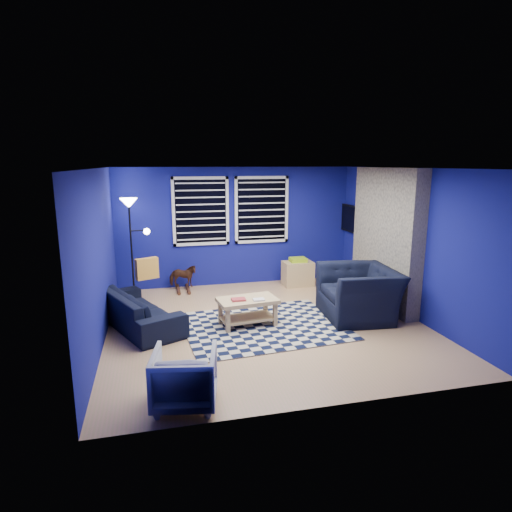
{
  "coord_description": "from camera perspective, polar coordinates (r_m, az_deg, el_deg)",
  "views": [
    {
      "loc": [
        -1.7,
        -6.37,
        2.57
      ],
      "look_at": [
        -0.1,
        0.3,
        1.08
      ],
      "focal_mm": 30.0,
      "sensor_mm": 36.0,
      "label": 1
    }
  ],
  "objects": [
    {
      "name": "floor",
      "position": [
        7.08,
        1.35,
        -9.04
      ],
      "size": [
        5.0,
        5.0,
        0.0
      ],
      "primitive_type": "plane",
      "color": "tan",
      "rests_on": "ground"
    },
    {
      "name": "ceiling",
      "position": [
        6.6,
        1.46,
        11.63
      ],
      "size": [
        5.0,
        5.0,
        0.0
      ],
      "primitive_type": "plane",
      "rotation": [
        3.14,
        0.0,
        0.0
      ],
      "color": "white",
      "rests_on": "wall_back"
    },
    {
      "name": "wall_back",
      "position": [
        9.13,
        -2.65,
        3.92
      ],
      "size": [
        5.0,
        0.0,
        5.0
      ],
      "primitive_type": "plane",
      "rotation": [
        1.57,
        0.0,
        0.0
      ],
      "color": "navy",
      "rests_on": "floor"
    },
    {
      "name": "wall_left",
      "position": [
        6.56,
        -20.21,
        -0.14
      ],
      "size": [
        0.0,
        5.0,
        5.0
      ],
      "primitive_type": "plane",
      "rotation": [
        1.57,
        0.0,
        1.57
      ],
      "color": "navy",
      "rests_on": "floor"
    },
    {
      "name": "wall_right",
      "position": [
        7.75,
        19.58,
        1.72
      ],
      "size": [
        0.0,
        5.0,
        5.0
      ],
      "primitive_type": "plane",
      "rotation": [
        1.57,
        0.0,
        -1.57
      ],
      "color": "navy",
      "rests_on": "floor"
    },
    {
      "name": "fireplace",
      "position": [
        8.1,
        16.8,
        1.96
      ],
      "size": [
        0.65,
        2.0,
        2.5
      ],
      "color": "gray",
      "rests_on": "floor"
    },
    {
      "name": "window_left",
      "position": [
        8.94,
        -7.37,
        5.92
      ],
      "size": [
        1.17,
        0.06,
        1.42
      ],
      "color": "black",
      "rests_on": "wall_back"
    },
    {
      "name": "window_right",
      "position": [
        9.17,
        0.77,
        6.17
      ],
      "size": [
        1.17,
        0.06,
        1.42
      ],
      "color": "black",
      "rests_on": "wall_back"
    },
    {
      "name": "tv",
      "position": [
        9.42,
        12.77,
        4.81
      ],
      "size": [
        0.07,
        1.0,
        0.58
      ],
      "color": "black",
      "rests_on": "wall_right"
    },
    {
      "name": "rug",
      "position": [
        6.98,
        1.0,
        -9.3
      ],
      "size": [
        2.65,
        2.19,
        0.02
      ],
      "primitive_type": "cube",
      "rotation": [
        0.0,
        0.0,
        0.08
      ],
      "color": "black",
      "rests_on": "floor"
    },
    {
      "name": "sofa",
      "position": [
        7.16,
        -15.4,
        -6.84
      ],
      "size": [
        2.08,
        1.5,
        0.57
      ],
      "primitive_type": "imported",
      "rotation": [
        0.0,
        0.0,
        2.0
      ],
      "color": "black",
      "rests_on": "floor"
    },
    {
      "name": "armchair_big",
      "position": [
        7.47,
        13.57,
        -4.8
      ],
      "size": [
        1.4,
        1.25,
        0.85
      ],
      "primitive_type": "imported",
      "rotation": [
        0.0,
        0.0,
        -1.65
      ],
      "color": "black",
      "rests_on": "floor"
    },
    {
      "name": "armchair_bent",
      "position": [
        4.85,
        -9.48,
        -15.67
      ],
      "size": [
        0.79,
        0.8,
        0.63
      ],
      "primitive_type": "imported",
      "rotation": [
        0.0,
        0.0,
        2.95
      ],
      "color": "gray",
      "rests_on": "floor"
    },
    {
      "name": "rocking_horse",
      "position": [
        8.88,
        -9.75,
        -2.67
      ],
      "size": [
        0.39,
        0.61,
        0.48
      ],
      "primitive_type": "imported",
      "rotation": [
        0.0,
        0.0,
        1.33
      ],
      "color": "#482817",
      "rests_on": "floor"
    },
    {
      "name": "coffee_table",
      "position": [
        6.92,
        -1.15,
        -6.69
      ],
      "size": [
        1.0,
        0.65,
        0.47
      ],
      "rotation": [
        0.0,
        0.0,
        0.12
      ],
      "color": "tan",
      "rests_on": "rug"
    },
    {
      "name": "cabinet",
      "position": [
        9.2,
        5.59,
        -2.29
      ],
      "size": [
        0.63,
        0.42,
        0.61
      ],
      "rotation": [
        0.0,
        0.0,
        0.01
      ],
      "color": "tan",
      "rests_on": "floor"
    },
    {
      "name": "floor_lamp",
      "position": [
        8.5,
        -16.37,
        5.06
      ],
      "size": [
        0.53,
        0.32,
        1.93
      ],
      "color": "black",
      "rests_on": "floor"
    },
    {
      "name": "throw_pillow",
      "position": [
        7.78,
        -14.34,
        -1.63
      ],
      "size": [
        0.41,
        0.26,
        0.38
      ],
      "primitive_type": "cube",
      "rotation": [
        0.0,
        0.0,
        0.4
      ],
      "color": "gold",
      "rests_on": "sofa"
    }
  ]
}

